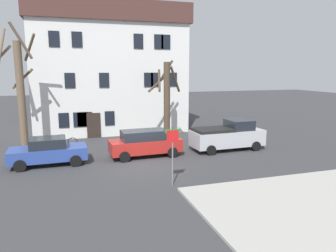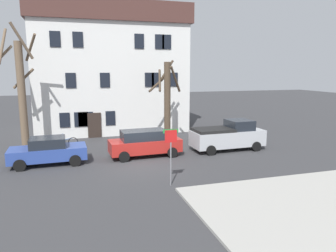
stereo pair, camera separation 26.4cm
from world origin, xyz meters
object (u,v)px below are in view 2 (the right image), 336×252
Objects in this scene: building_main at (110,69)px; pickup_truck_silver at (228,136)px; tree_bare_near at (21,89)px; tree_bare_mid at (167,99)px; car_blue_sedan at (48,151)px; car_red_wagon at (145,143)px; street_sign_pole at (171,147)px; bicycle_leaning at (66,142)px.

pickup_truck_silver is (6.94, -10.64, -4.71)m from building_main.
tree_bare_near is 10.51m from tree_bare_mid.
tree_bare_near is 6.01m from car_blue_sedan.
tree_bare_mid is 5.15m from car_red_wagon.
tree_bare_near reaches higher than street_sign_pole.
tree_bare_mid is 3.66× the size of bicycle_leaning.
car_blue_sedan is 2.56× the size of bicycle_leaning.
car_blue_sedan is 1.58× the size of street_sign_pole.
tree_bare_mid is at bearing 74.57° from street_sign_pole.
tree_bare_near is 1.67× the size of pickup_truck_silver.
car_red_wagon reaches higher than bicycle_leaning.
street_sign_pole reaches higher than car_red_wagon.
tree_bare_mid is 8.25m from bicycle_leaning.
street_sign_pole is at bearing -42.72° from car_blue_sedan.
tree_bare_near is at bearing 175.68° from tree_bare_mid.
building_main reaches higher than pickup_truck_silver.
car_blue_sedan reaches higher than bicycle_leaning.
building_main reaches higher than car_red_wagon.
pickup_truck_silver is 1.85× the size of street_sign_pole.
building_main is 2.16× the size of tree_bare_mid.
car_red_wagon is 5.70m from street_sign_pole.
tree_bare_mid is 9.74m from street_sign_pole.
car_red_wagon is 2.69× the size of bicycle_leaning.
tree_bare_near reaches higher than car_red_wagon.
car_red_wagon is at bearing -125.40° from tree_bare_mid.
building_main is at bearing 93.33° from street_sign_pole.
car_blue_sedan is at bearing -156.36° from tree_bare_mid.
bicycle_leaning is at bearing -5.52° from tree_bare_near.
building_main reaches higher than tree_bare_near.
building_main is 1.58× the size of tree_bare_near.
building_main is at bearing 116.77° from tree_bare_mid.
building_main is 7.89× the size of bicycle_leaning.
building_main is 12.82m from car_blue_sedan.
car_blue_sedan is 0.95× the size of car_red_wagon.
tree_bare_mid is at bearing 132.97° from pickup_truck_silver.
car_red_wagon is at bearing -39.85° from bicycle_leaning.
pickup_truck_silver is (3.43, -3.68, -2.37)m from tree_bare_mid.
tree_bare_near is at bearing 174.48° from bicycle_leaning.
street_sign_pole reaches higher than bicycle_leaning.
car_blue_sedan is 5.95m from car_red_wagon.
bicycle_leaning is (-4.15, -6.44, -5.37)m from building_main.
pickup_truck_silver is 8.26m from street_sign_pole.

